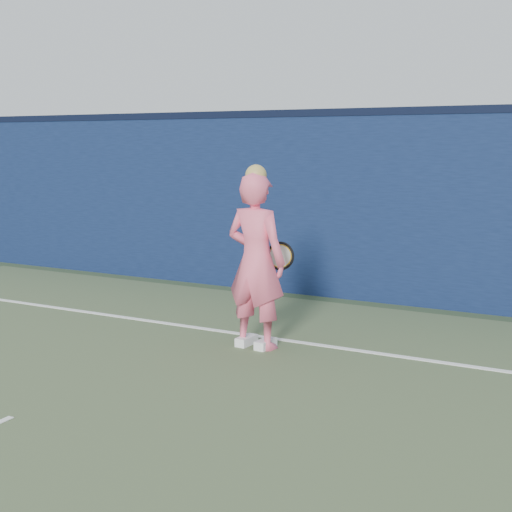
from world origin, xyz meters
The scene contains 4 objects.
backstop_wall centered at (0.00, 6.50, 1.25)m, with size 24.00×0.40×2.50m, color #0C1837.
wall_cap centered at (0.00, 6.50, 2.55)m, with size 24.00×0.42×0.10m, color black.
player centered at (0.77, 3.65, 0.93)m, with size 0.71×0.50×1.92m.
racket centered at (0.81, 4.08, 0.92)m, with size 0.59×0.14×0.32m.
Camera 1 is at (4.20, -2.81, 2.14)m, focal length 50.00 mm.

